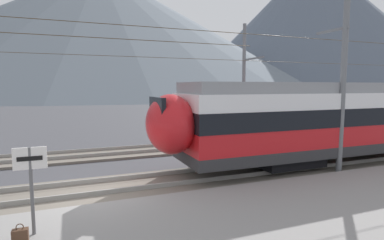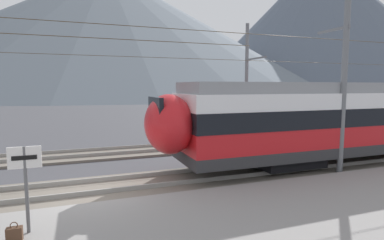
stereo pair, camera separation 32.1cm
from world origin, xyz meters
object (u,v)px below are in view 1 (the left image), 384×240
catenary_mast_far_side (245,80)px  handbag_near_sign (20,236)px  platform_sign (31,171)px  catenary_mast_mid (342,77)px

catenary_mast_far_side → handbag_near_sign: bearing=-137.0°
catenary_mast_far_side → platform_sign: catenary_mast_far_side is taller
platform_sign → handbag_near_sign: platform_sign is taller
catenary_mast_far_side → platform_sign: 17.04m
catenary_mast_far_side → handbag_near_sign: size_ratio=90.21×
catenary_mast_mid → handbag_near_sign: catenary_mast_mid is taller
platform_sign → handbag_near_sign: size_ratio=4.57×
handbag_near_sign → platform_sign: bearing=57.7°
catenary_mast_far_side → platform_sign: bearing=-137.3°
catenary_mast_mid → handbag_near_sign: size_ratio=90.21×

